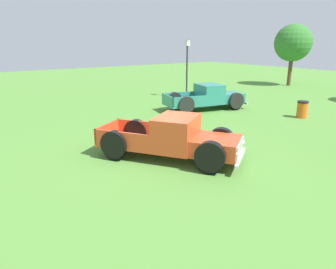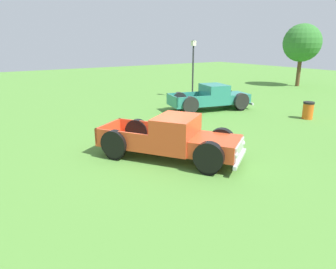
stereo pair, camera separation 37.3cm
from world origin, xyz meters
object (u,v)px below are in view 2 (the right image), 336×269
trash_can (308,110)px  pickup_truck_behind_left (215,98)px  oak_tree_east (302,43)px  lamp_post_far (193,68)px  pickup_truck_foreground (178,139)px

trash_can → pickup_truck_behind_left: bearing=-151.2°
oak_tree_east → lamp_post_far: bearing=-92.3°
lamp_post_far → oak_tree_east: size_ratio=0.74×
pickup_truck_foreground → lamp_post_far: size_ratio=1.26×
pickup_truck_foreground → lamp_post_far: (-9.85, 8.43, 1.46)m
pickup_truck_behind_left → oak_tree_east: bearing=104.6°
oak_tree_east → pickup_truck_foreground: bearing=-65.8°
trash_can → oak_tree_east: oak_tree_east is taller
lamp_post_far → trash_can: (8.83, 1.12, -1.74)m
pickup_truck_behind_left → lamp_post_far: bearing=160.2°
pickup_truck_foreground → oak_tree_east: size_ratio=0.94×
pickup_truck_behind_left → trash_can: (4.72, 2.59, -0.27)m
pickup_truck_foreground → trash_can: pickup_truck_foreground is taller
trash_can → oak_tree_east: size_ratio=0.17×
pickup_truck_foreground → trash_can: (-1.02, 9.55, -0.28)m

